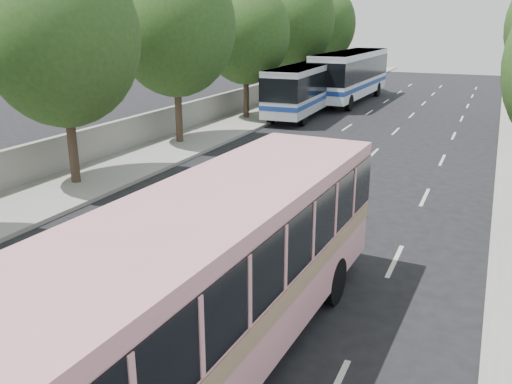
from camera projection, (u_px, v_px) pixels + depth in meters
The scene contains 14 objects.
ground at pixel (183, 296), 12.73m from camera, with size 120.00×120.00×0.00m, color black.
sidewalk_left at pixel (234, 124), 33.40m from camera, with size 4.00×90.00×0.15m, color #9E998E.
low_wall at pixel (208, 108), 33.85m from camera, with size 0.30×90.00×1.50m, color #9E998E.
tree_left_b at pixel (61, 31), 19.39m from camera, with size 5.70×5.70×8.88m.
tree_left_c at pixel (175, 21), 26.34m from camera, with size 6.00×6.00×9.35m.
tree_left_d at pixel (247, 29), 33.41m from camera, with size 5.52×5.52×8.60m.
tree_left_e at pixel (293, 16), 40.09m from camera, with size 6.30×6.30×9.82m.
tree_left_f at pixel (323, 22), 47.26m from camera, with size 5.88×5.88×9.16m.
pink_bus at pixel (217, 262), 9.64m from camera, with size 3.09×10.62×3.36m.
pink_taxi at pixel (228, 192), 17.99m from camera, with size 1.74×4.31×1.47m, color #FF166D.
white_pickup at pixel (248, 174), 20.26m from camera, with size 1.96×4.82×1.40m, color silver.
tour_coach_front at pixel (306, 85), 36.26m from camera, with size 2.80×11.20×3.33m.
tour_coach_rear at pixel (351, 72), 42.08m from camera, with size 3.04×12.89×3.84m.
taxi_roof_sign at pixel (227, 168), 17.74m from camera, with size 0.55×0.18×0.18m, color silver.
Camera 1 is at (6.19, -9.70, 6.21)m, focal length 38.00 mm.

